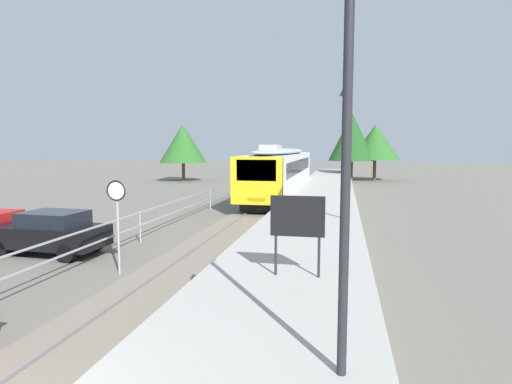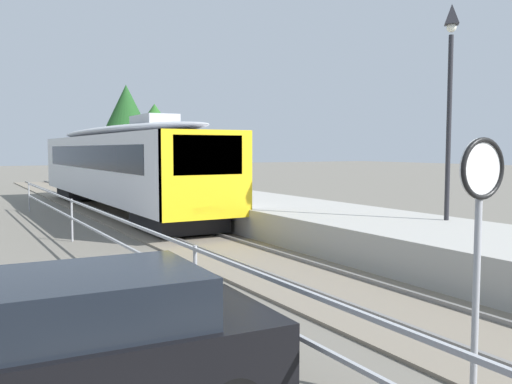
{
  "view_description": "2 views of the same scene",
  "coord_description": "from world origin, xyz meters",
  "px_view_note": "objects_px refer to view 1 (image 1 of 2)",
  "views": [
    {
      "loc": [
        4.47,
        -3.13,
        3.78
      ],
      "look_at": [
        0.4,
        16.66,
        1.6
      ],
      "focal_mm": 29.72,
      "sensor_mm": 36.0,
      "label": 1
    },
    {
      "loc": [
        -6.55,
        4.45,
        2.69
      ],
      "look_at": [
        0.4,
        16.66,
        1.6
      ],
      "focal_mm": 38.85,
      "sensor_mm": 36.0,
      "label": 2
    }
  ],
  "objects_px": {
    "commuter_train": "(281,169)",
    "platform_lamp_mid_platform": "(345,125)",
    "platform_lamp_near_end": "(348,74)",
    "parked_hatchback_black": "(50,232)",
    "speed_limit_sign": "(117,203)",
    "platform_notice_board": "(298,219)"
  },
  "relations": [
    {
      "from": "platform_lamp_near_end",
      "to": "platform_lamp_mid_platform",
      "type": "distance_m",
      "value": 12.05
    },
    {
      "from": "platform_notice_board",
      "to": "parked_hatchback_black",
      "type": "relative_size",
      "value": 0.44
    },
    {
      "from": "platform_lamp_near_end",
      "to": "parked_hatchback_black",
      "type": "distance_m",
      "value": 13.17
    },
    {
      "from": "parked_hatchback_black",
      "to": "commuter_train",
      "type": "bearing_deg",
      "value": 72.8
    },
    {
      "from": "platform_notice_board",
      "to": "speed_limit_sign",
      "type": "distance_m",
      "value": 5.84
    },
    {
      "from": "platform_lamp_mid_platform",
      "to": "parked_hatchback_black",
      "type": "relative_size",
      "value": 1.32
    },
    {
      "from": "platform_lamp_mid_platform",
      "to": "parked_hatchback_black",
      "type": "height_order",
      "value": "platform_lamp_mid_platform"
    },
    {
      "from": "platform_lamp_near_end",
      "to": "platform_lamp_mid_platform",
      "type": "xyz_separation_m",
      "value": [
        0.0,
        12.05,
        0.0
      ]
    },
    {
      "from": "commuter_train",
      "to": "platform_notice_board",
      "type": "height_order",
      "value": "commuter_train"
    },
    {
      "from": "platform_notice_board",
      "to": "platform_lamp_mid_platform",
      "type": "bearing_deg",
      "value": 83.0
    },
    {
      "from": "platform_lamp_near_end",
      "to": "parked_hatchback_black",
      "type": "xyz_separation_m",
      "value": [
        -10.05,
        7.6,
        -3.83
      ]
    },
    {
      "from": "platform_lamp_near_end",
      "to": "speed_limit_sign",
      "type": "height_order",
      "value": "platform_lamp_near_end"
    },
    {
      "from": "commuter_train",
      "to": "platform_lamp_near_end",
      "type": "relative_size",
      "value": 3.38
    },
    {
      "from": "commuter_train",
      "to": "speed_limit_sign",
      "type": "bearing_deg",
      "value": -95.78
    },
    {
      "from": "platform_lamp_mid_platform",
      "to": "speed_limit_sign",
      "type": "relative_size",
      "value": 1.91
    },
    {
      "from": "platform_lamp_mid_platform",
      "to": "parked_hatchback_black",
      "type": "xyz_separation_m",
      "value": [
        -10.05,
        -4.45,
        -3.83
      ]
    },
    {
      "from": "platform_notice_board",
      "to": "speed_limit_sign",
      "type": "height_order",
      "value": "speed_limit_sign"
    },
    {
      "from": "speed_limit_sign",
      "to": "platform_lamp_near_end",
      "type": "bearing_deg",
      "value": -42.58
    },
    {
      "from": "speed_limit_sign",
      "to": "parked_hatchback_black",
      "type": "relative_size",
      "value": 0.69
    },
    {
      "from": "platform_lamp_near_end",
      "to": "platform_lamp_mid_platform",
      "type": "bearing_deg",
      "value": 90.0
    },
    {
      "from": "commuter_train",
      "to": "platform_lamp_near_end",
      "type": "distance_m",
      "value": 26.02
    },
    {
      "from": "commuter_train",
      "to": "platform_lamp_mid_platform",
      "type": "distance_m",
      "value": 14.41
    }
  ]
}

